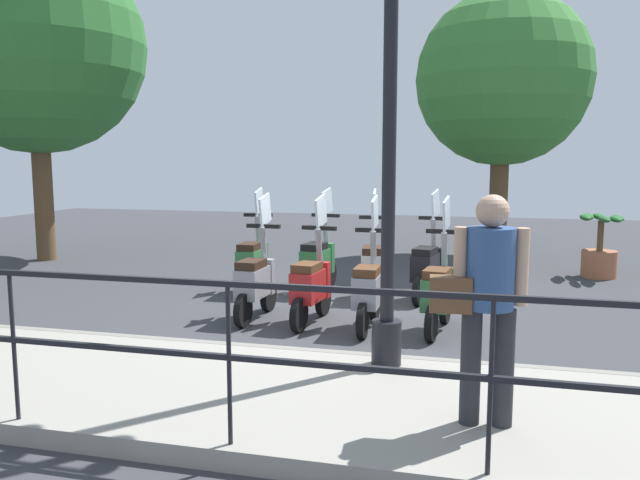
# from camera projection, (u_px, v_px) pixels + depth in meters

# --- Properties ---
(ground_plane) EXTENTS (28.00, 28.00, 0.00)m
(ground_plane) POSITION_uv_depth(u_px,v_px,m) (354.00, 312.00, 8.07)
(ground_plane) COLOR #38383D
(promenade_walkway) EXTENTS (2.20, 20.00, 0.15)m
(promenade_walkway) POSITION_uv_depth(u_px,v_px,m) (280.00, 395.00, 5.03)
(promenade_walkway) COLOR gray
(promenade_walkway) RESTS_ON ground_plane
(fence_railing) EXTENTS (0.04, 16.03, 1.07)m
(fence_railing) POSITION_uv_depth(u_px,v_px,m) (228.00, 330.00, 3.92)
(fence_railing) COLOR black
(fence_railing) RESTS_ON promenade_walkway
(lamp_post_near) EXTENTS (0.26, 0.90, 4.42)m
(lamp_post_near) POSITION_uv_depth(u_px,v_px,m) (389.00, 142.00, 5.31)
(lamp_post_near) COLOR black
(lamp_post_near) RESTS_ON promenade_walkway
(pedestrian_with_bag) EXTENTS (0.34, 0.64, 1.59)m
(pedestrian_with_bag) POSITION_uv_depth(u_px,v_px,m) (487.00, 293.00, 4.19)
(pedestrian_with_bag) COLOR #28282D
(pedestrian_with_bag) RESTS_ON promenade_walkway
(tree_large) EXTENTS (4.10, 4.10, 6.16)m
(tree_large) POSITION_uv_depth(u_px,v_px,m) (35.00, 45.00, 11.71)
(tree_large) COLOR brown
(tree_large) RESTS_ON ground_plane
(tree_distant) EXTENTS (3.37, 3.37, 5.20)m
(tree_distant) POSITION_uv_depth(u_px,v_px,m) (503.00, 80.00, 12.11)
(tree_distant) COLOR brown
(tree_distant) RESTS_ON ground_plane
(potted_palm) EXTENTS (1.06, 0.66, 1.05)m
(potted_palm) POSITION_uv_depth(u_px,v_px,m) (600.00, 251.00, 10.39)
(potted_palm) COLOR #9E5B3D
(potted_palm) RESTS_ON ground_plane
(scooter_near_0) EXTENTS (1.23, 0.45, 1.54)m
(scooter_near_0) POSITION_uv_depth(u_px,v_px,m) (439.00, 291.00, 7.08)
(scooter_near_0) COLOR black
(scooter_near_0) RESTS_ON ground_plane
(scooter_near_1) EXTENTS (1.23, 0.44, 1.54)m
(scooter_near_1) POSITION_uv_depth(u_px,v_px,m) (369.00, 288.00, 7.21)
(scooter_near_1) COLOR black
(scooter_near_1) RESTS_ON ground_plane
(scooter_near_2) EXTENTS (1.23, 0.44, 1.54)m
(scooter_near_2) POSITION_uv_depth(u_px,v_px,m) (311.00, 284.00, 7.46)
(scooter_near_2) COLOR black
(scooter_near_2) RESTS_ON ground_plane
(scooter_near_3) EXTENTS (1.23, 0.44, 1.54)m
(scooter_near_3) POSITION_uv_depth(u_px,v_px,m) (256.00, 281.00, 7.66)
(scooter_near_3) COLOR black
(scooter_near_3) RESTS_ON ground_plane
(scooter_far_0) EXTENTS (1.22, 0.49, 1.54)m
(scooter_far_0) POSITION_uv_depth(u_px,v_px,m) (428.00, 266.00, 8.71)
(scooter_far_0) COLOR black
(scooter_far_0) RESTS_ON ground_plane
(scooter_far_1) EXTENTS (1.23, 0.44, 1.54)m
(scooter_far_1) POSITION_uv_depth(u_px,v_px,m) (373.00, 265.00, 8.81)
(scooter_far_1) COLOR black
(scooter_far_1) RESTS_ON ground_plane
(scooter_far_2) EXTENTS (1.23, 0.47, 1.54)m
(scooter_far_2) POSITION_uv_depth(u_px,v_px,m) (318.00, 261.00, 9.16)
(scooter_far_2) COLOR black
(scooter_far_2) RESTS_ON ground_plane
(scooter_far_3) EXTENTS (1.23, 0.44, 1.54)m
(scooter_far_3) POSITION_uv_depth(u_px,v_px,m) (253.00, 260.00, 9.18)
(scooter_far_3) COLOR black
(scooter_far_3) RESTS_ON ground_plane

